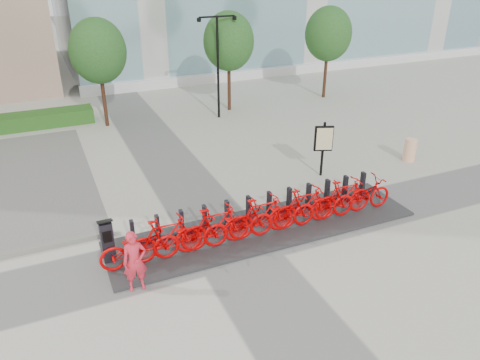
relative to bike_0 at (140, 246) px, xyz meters
name	(u,v)px	position (x,y,z in m)	size (l,w,h in m)	color
ground	(229,243)	(2.60, 0.05, -0.64)	(120.00, 120.00, 0.00)	#A09F8E
hedge_b	(29,121)	(-2.40, 13.25, -0.29)	(6.00, 1.20, 0.70)	#2B5920
tree_1	(98,51)	(1.10, 12.05, 2.95)	(2.60, 2.60, 5.10)	#522A19
tree_2	(229,41)	(7.60, 12.05, 2.95)	(2.60, 2.60, 5.10)	#522A19
tree_3	(328,34)	(13.60, 12.05, 2.95)	(2.60, 2.60, 5.10)	#522A19
streetlamp	(218,56)	(6.60, 11.05, 2.49)	(2.00, 0.20, 5.00)	black
dock_pad	(265,228)	(3.90, 0.35, -0.60)	(9.60, 2.40, 0.08)	#2B2B2C
dock_rail_posts	(260,207)	(3.96, 0.82, -0.14)	(8.02, 0.50, 0.85)	black
bike_0	(140,246)	(0.00, 0.00, 0.00)	(0.75, 2.14, 1.12)	#C60001
bike_1	(166,238)	(0.72, 0.00, 0.06)	(0.59, 2.07, 1.25)	#C60001
bike_2	(191,234)	(1.44, 0.00, 0.00)	(0.75, 2.14, 1.12)	#C60001
bike_3	(215,227)	(2.16, 0.00, 0.06)	(0.59, 2.07, 1.25)	#C60001
bike_4	(239,223)	(2.88, 0.00, 0.00)	(0.75, 2.14, 1.12)	#C60001
bike_5	(261,216)	(3.60, 0.00, 0.06)	(0.59, 2.07, 1.25)	#C60001
bike_6	(283,213)	(4.32, 0.00, 0.00)	(0.75, 2.14, 1.12)	#C60001
bike_7	(304,207)	(5.04, 0.00, 0.06)	(0.59, 2.07, 1.25)	#C60001
bike_8	(324,204)	(5.76, 0.00, 0.00)	(0.75, 2.14, 1.12)	#C60001
bike_9	(343,198)	(6.48, 0.00, 0.06)	(0.59, 2.07, 1.25)	#C60001
bike_10	(362,195)	(7.20, 0.00, 0.00)	(0.75, 2.14, 1.12)	#C60001
kiosk	(107,240)	(-0.75, 0.53, 0.06)	(0.40, 0.34, 1.30)	black
worker_red	(135,261)	(-0.30, -0.87, 0.17)	(0.60, 0.39, 1.63)	red
construction_barrel	(410,150)	(11.63, 2.70, -0.18)	(0.48, 0.48, 0.93)	orange
map_sign	(324,141)	(7.59, 2.95, 0.76)	(0.68, 0.35, 2.12)	black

